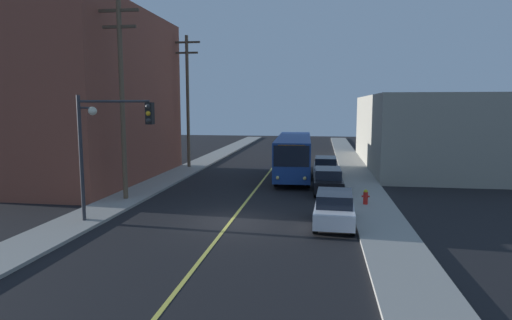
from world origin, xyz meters
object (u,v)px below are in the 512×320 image
at_px(utility_pole_mid, 188,96).
at_px(fire_hydrant, 366,197).
at_px(utility_pole_near, 122,92).
at_px(parked_car_silver, 326,167).
at_px(parked_car_black, 328,180).
at_px(street_lamp_left, 85,146).
at_px(city_bus, 294,154).
at_px(parked_car_white, 334,208).
at_px(traffic_signal_left_corner, 110,135).

height_order(utility_pole_mid, fire_hydrant, utility_pole_mid).
bearing_deg(utility_pole_mid, utility_pole_near, -88.63).
distance_m(parked_car_silver, fire_hydrant, 9.96).
distance_m(parked_car_black, street_lamp_left, 14.94).
bearing_deg(city_bus, utility_pole_near, -132.42).
distance_m(parked_car_silver, street_lamp_left, 19.21).
bearing_deg(parked_car_silver, parked_car_white, -88.87).
distance_m(traffic_signal_left_corner, fire_hydrant, 13.95).
relative_size(city_bus, street_lamp_left, 2.22).
distance_m(parked_car_black, fire_hydrant, 4.12).
relative_size(parked_car_white, traffic_signal_left_corner, 0.74).
xyz_separation_m(parked_car_white, traffic_signal_left_corner, (-10.41, -1.40, 3.46)).
xyz_separation_m(city_bus, parked_car_silver, (2.52, -0.00, -0.98)).
height_order(utility_pole_mid, traffic_signal_left_corner, utility_pole_mid).
xyz_separation_m(traffic_signal_left_corner, fire_hydrant, (12.26, 5.52, -3.72)).
relative_size(parked_car_black, utility_pole_near, 0.39).
xyz_separation_m(city_bus, traffic_signal_left_corner, (-7.61, -15.25, 2.49)).
bearing_deg(utility_pole_near, city_bus, 47.58).
bearing_deg(parked_car_black, traffic_signal_left_corner, -138.32).
xyz_separation_m(utility_pole_mid, traffic_signal_left_corner, (2.08, -18.56, -2.18)).
relative_size(traffic_signal_left_corner, street_lamp_left, 1.09).
height_order(city_bus, utility_pole_mid, utility_pole_mid).
height_order(traffic_signal_left_corner, street_lamp_left, traffic_signal_left_corner).
distance_m(parked_car_white, fire_hydrant, 4.53).
bearing_deg(street_lamp_left, traffic_signal_left_corner, -7.28).
bearing_deg(traffic_signal_left_corner, parked_car_white, 7.64).
bearing_deg(parked_car_black, parked_car_white, -88.59).
bearing_deg(city_bus, street_lamp_left, -120.92).
relative_size(utility_pole_near, street_lamp_left, 2.08).
bearing_deg(utility_pole_mid, parked_car_white, -53.95).
bearing_deg(parked_car_white, parked_car_black, 91.41).
bearing_deg(utility_pole_near, fire_hydrant, 2.15).
height_order(city_bus, parked_car_silver, city_bus).
distance_m(parked_car_white, utility_pole_mid, 21.96).
xyz_separation_m(traffic_signal_left_corner, street_lamp_left, (-1.42, 0.18, -0.56)).
xyz_separation_m(parked_car_white, parked_car_black, (-0.19, 7.70, 0.00)).
bearing_deg(utility_pole_mid, parked_car_black, -37.56).
distance_m(utility_pole_near, street_lamp_left, 5.51).
xyz_separation_m(parked_car_black, utility_pole_mid, (-12.30, 9.46, 5.64)).
distance_m(utility_pole_near, traffic_signal_left_corner, 5.70).
height_order(parked_car_silver, traffic_signal_left_corner, traffic_signal_left_corner).
height_order(city_bus, street_lamp_left, street_lamp_left).
bearing_deg(parked_car_white, utility_pole_near, 163.51).
relative_size(city_bus, traffic_signal_left_corner, 2.04).
distance_m(parked_car_white, traffic_signal_left_corner, 11.06).
xyz_separation_m(city_bus, utility_pole_mid, (-9.70, 3.31, 4.66)).
relative_size(utility_pole_mid, street_lamp_left, 2.11).
relative_size(parked_car_silver, utility_pole_mid, 0.38).
bearing_deg(parked_car_silver, street_lamp_left, -127.47).
height_order(parked_car_black, utility_pole_mid, utility_pole_mid).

